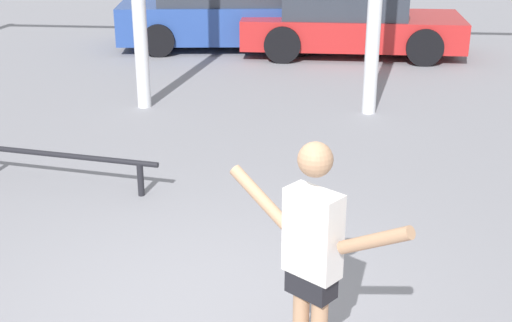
{
  "coord_description": "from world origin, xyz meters",
  "views": [
    {
      "loc": [
        0.89,
        -4.67,
        3.19
      ],
      "look_at": [
        0.36,
        1.37,
        0.77
      ],
      "focal_mm": 50.0,
      "sensor_mm": 36.0,
      "label": 1
    }
  ],
  "objects_px": {
    "parked_car_blue": "(227,12)",
    "parked_car_red": "(349,22)",
    "grind_rail": "(59,160)",
    "skateboarder": "(312,251)"
  },
  "relations": [
    {
      "from": "grind_rail",
      "to": "parked_car_blue",
      "type": "height_order",
      "value": "parked_car_blue"
    },
    {
      "from": "skateboarder",
      "to": "grind_rail",
      "type": "xyz_separation_m",
      "value": [
        -2.79,
        2.99,
        -0.65
      ]
    },
    {
      "from": "grind_rail",
      "to": "parked_car_blue",
      "type": "relative_size",
      "value": 0.52
    },
    {
      "from": "grind_rail",
      "to": "parked_car_red",
      "type": "bearing_deg",
      "value": 63.3
    },
    {
      "from": "grind_rail",
      "to": "parked_car_blue",
      "type": "distance_m",
      "value": 7.24
    },
    {
      "from": "parked_car_blue",
      "to": "parked_car_red",
      "type": "relative_size",
      "value": 1.07
    },
    {
      "from": "parked_car_red",
      "to": "grind_rail",
      "type": "bearing_deg",
      "value": -116.82
    },
    {
      "from": "parked_car_blue",
      "to": "parked_car_red",
      "type": "distance_m",
      "value": 2.46
    },
    {
      "from": "grind_rail",
      "to": "parked_car_red",
      "type": "xyz_separation_m",
      "value": [
        3.37,
        6.7,
        0.3
      ]
    },
    {
      "from": "skateboarder",
      "to": "parked_car_blue",
      "type": "height_order",
      "value": "skateboarder"
    }
  ]
}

